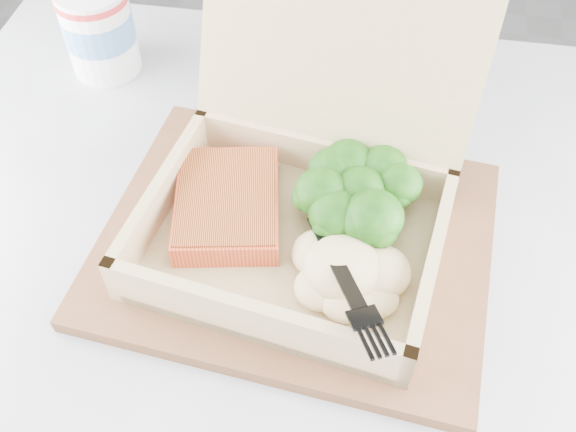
% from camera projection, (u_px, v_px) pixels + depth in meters
% --- Properties ---
extents(floor, '(4.00, 4.00, 0.00)m').
position_uv_depth(floor, '(242.00, 260.00, 1.45)').
color(floor, gray).
rests_on(floor, ground).
extents(cafe_table, '(0.82, 0.82, 0.73)m').
position_uv_depth(cafe_table, '(284.00, 397.00, 0.68)').
color(cafe_table, black).
rests_on(cafe_table, floor).
extents(serving_tray, '(0.35, 0.29, 0.01)m').
position_uv_depth(serving_tray, '(296.00, 242.00, 0.56)').
color(serving_tray, brown).
rests_on(serving_tray, cafe_table).
extents(takeout_container, '(0.27, 0.29, 0.22)m').
position_uv_depth(takeout_container, '(308.00, 170.00, 0.53)').
color(takeout_container, tan).
rests_on(takeout_container, serving_tray).
extents(salmon_fillet, '(0.11, 0.13, 0.02)m').
position_uv_depth(salmon_fillet, '(227.00, 204.00, 0.55)').
color(salmon_fillet, '#EE4F2E').
rests_on(salmon_fillet, takeout_container).
extents(broccoli_pile, '(0.12, 0.12, 0.04)m').
position_uv_depth(broccoli_pile, '(359.00, 197.00, 0.54)').
color(broccoli_pile, '#297319').
rests_on(broccoli_pile, takeout_container).
extents(mashed_potatoes, '(0.10, 0.09, 0.03)m').
position_uv_depth(mashed_potatoes, '(342.00, 268.00, 0.50)').
color(mashed_potatoes, '#D2C288').
rests_on(mashed_potatoes, takeout_container).
extents(plastic_fork, '(0.09, 0.15, 0.03)m').
position_uv_depth(plastic_fork, '(327.00, 239.00, 0.50)').
color(plastic_fork, black).
rests_on(plastic_fork, mashed_potatoes).
extents(paper_cup, '(0.08, 0.08, 0.10)m').
position_uv_depth(paper_cup, '(98.00, 28.00, 0.69)').
color(paper_cup, white).
rests_on(paper_cup, cafe_table).
extents(receipt, '(0.09, 0.14, 0.00)m').
position_uv_depth(receipt, '(326.00, 106.00, 0.68)').
color(receipt, white).
rests_on(receipt, cafe_table).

